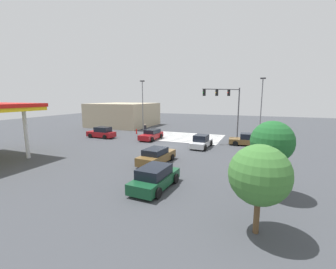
{
  "coord_description": "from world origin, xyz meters",
  "views": [
    {
      "loc": [
        -10.44,
        25.75,
        6.2
      ],
      "look_at": [
        0.0,
        0.0,
        1.55
      ],
      "focal_mm": 24.0,
      "sensor_mm": 36.0,
      "label": 1
    }
  ],
  "objects_px": {
    "car_1": "(156,156)",
    "car_5": "(102,133)",
    "tree_corner_a": "(259,175)",
    "car_0": "(151,135)",
    "traffic_signal_mast": "(227,102)",
    "tree_corner_b": "(272,142)",
    "street_light_pole_b": "(261,102)",
    "fire_hydrant": "(137,131)",
    "car_3": "(201,142)",
    "pedestrian": "(145,128)",
    "street_light_pole_a": "(143,101)",
    "car_4": "(155,178)",
    "car_2": "(247,140)"
  },
  "relations": [
    {
      "from": "car_1",
      "to": "car_5",
      "type": "bearing_deg",
      "value": 60.56
    },
    {
      "from": "tree_corner_a",
      "to": "car_0",
      "type": "bearing_deg",
      "value": -52.19
    },
    {
      "from": "car_0",
      "to": "traffic_signal_mast",
      "type": "bearing_deg",
      "value": 106.94
    },
    {
      "from": "car_1",
      "to": "tree_corner_b",
      "type": "xyz_separation_m",
      "value": [
        -9.6,
        3.61,
        2.75
      ]
    },
    {
      "from": "car_0",
      "to": "street_light_pole_b",
      "type": "height_order",
      "value": "street_light_pole_b"
    },
    {
      "from": "car_1",
      "to": "car_5",
      "type": "distance_m",
      "value": 16.3
    },
    {
      "from": "tree_corner_a",
      "to": "fire_hydrant",
      "type": "relative_size",
      "value": 4.84
    },
    {
      "from": "car_3",
      "to": "pedestrian",
      "type": "relative_size",
      "value": 2.69
    },
    {
      "from": "car_1",
      "to": "street_light_pole_a",
      "type": "height_order",
      "value": "street_light_pole_a"
    },
    {
      "from": "pedestrian",
      "to": "tree_corner_a",
      "type": "height_order",
      "value": "tree_corner_a"
    },
    {
      "from": "car_5",
      "to": "pedestrian",
      "type": "relative_size",
      "value": 2.65
    },
    {
      "from": "tree_corner_b",
      "to": "fire_hydrant",
      "type": "height_order",
      "value": "tree_corner_b"
    },
    {
      "from": "traffic_signal_mast",
      "to": "car_3",
      "type": "distance_m",
      "value": 7.43
    },
    {
      "from": "tree_corner_b",
      "to": "fire_hydrant",
      "type": "relative_size",
      "value": 5.55
    },
    {
      "from": "car_4",
      "to": "street_light_pole_a",
      "type": "height_order",
      "value": "street_light_pole_a"
    },
    {
      "from": "street_light_pole_b",
      "to": "tree_corner_b",
      "type": "height_order",
      "value": "street_light_pole_b"
    },
    {
      "from": "car_4",
      "to": "street_light_pole_b",
      "type": "distance_m",
      "value": 25.99
    },
    {
      "from": "car_0",
      "to": "fire_hydrant",
      "type": "relative_size",
      "value": 5.51
    },
    {
      "from": "car_5",
      "to": "street_light_pole_b",
      "type": "relative_size",
      "value": 0.49
    },
    {
      "from": "car_1",
      "to": "car_2",
      "type": "relative_size",
      "value": 1.07
    },
    {
      "from": "traffic_signal_mast",
      "to": "street_light_pole_a",
      "type": "bearing_deg",
      "value": -63.39
    },
    {
      "from": "street_light_pole_a",
      "to": "fire_hydrant",
      "type": "xyz_separation_m",
      "value": [
        -1.23,
        4.62,
        -4.99
      ]
    },
    {
      "from": "traffic_signal_mast",
      "to": "car_1",
      "type": "bearing_deg",
      "value": 26.04
    },
    {
      "from": "pedestrian",
      "to": "tree_corner_a",
      "type": "relative_size",
      "value": 0.4
    },
    {
      "from": "car_5",
      "to": "tree_corner_a",
      "type": "height_order",
      "value": "tree_corner_a"
    },
    {
      "from": "tree_corner_a",
      "to": "car_5",
      "type": "bearing_deg",
      "value": -37.78
    },
    {
      "from": "car_2",
      "to": "tree_corner_b",
      "type": "height_order",
      "value": "tree_corner_b"
    },
    {
      "from": "traffic_signal_mast",
      "to": "fire_hydrant",
      "type": "height_order",
      "value": "traffic_signal_mast"
    },
    {
      "from": "car_0",
      "to": "street_light_pole_a",
      "type": "height_order",
      "value": "street_light_pole_a"
    },
    {
      "from": "car_2",
      "to": "fire_hydrant",
      "type": "relative_size",
      "value": 5.22
    },
    {
      "from": "car_0",
      "to": "car_4",
      "type": "xyz_separation_m",
      "value": [
        -8.18,
        16.03,
        0.04
      ]
    },
    {
      "from": "car_1",
      "to": "car_3",
      "type": "bearing_deg",
      "value": -11.36
    },
    {
      "from": "traffic_signal_mast",
      "to": "street_light_pole_b",
      "type": "height_order",
      "value": "street_light_pole_b"
    },
    {
      "from": "car_3",
      "to": "car_4",
      "type": "height_order",
      "value": "car_3"
    },
    {
      "from": "car_3",
      "to": "tree_corner_b",
      "type": "relative_size",
      "value": 0.95
    },
    {
      "from": "traffic_signal_mast",
      "to": "street_light_pole_a",
      "type": "distance_m",
      "value": 17.04
    },
    {
      "from": "car_4",
      "to": "pedestrian",
      "type": "height_order",
      "value": "pedestrian"
    },
    {
      "from": "pedestrian",
      "to": "car_5",
      "type": "bearing_deg",
      "value": -81.29
    },
    {
      "from": "traffic_signal_mast",
      "to": "car_5",
      "type": "height_order",
      "value": "traffic_signal_mast"
    },
    {
      "from": "car_2",
      "to": "car_4",
      "type": "xyz_separation_m",
      "value": [
        5.13,
        17.14,
        0.03
      ]
    },
    {
      "from": "street_light_pole_b",
      "to": "tree_corner_b",
      "type": "bearing_deg",
      "value": 91.54
    },
    {
      "from": "car_4",
      "to": "street_light_pole_a",
      "type": "bearing_deg",
      "value": 32.91
    },
    {
      "from": "car_1",
      "to": "street_light_pole_a",
      "type": "relative_size",
      "value": 0.52
    },
    {
      "from": "car_2",
      "to": "car_4",
      "type": "height_order",
      "value": "car_4"
    },
    {
      "from": "street_light_pole_a",
      "to": "street_light_pole_b",
      "type": "bearing_deg",
      "value": -178.56
    },
    {
      "from": "car_4",
      "to": "fire_hydrant",
      "type": "bearing_deg",
      "value": 35.96
    },
    {
      "from": "car_2",
      "to": "pedestrian",
      "type": "bearing_deg",
      "value": -14.37
    },
    {
      "from": "tree_corner_a",
      "to": "fire_hydrant",
      "type": "xyz_separation_m",
      "value": [
        19.25,
        -22.49,
        -2.36
      ]
    },
    {
      "from": "car_5",
      "to": "pedestrian",
      "type": "height_order",
      "value": "pedestrian"
    },
    {
      "from": "street_light_pole_a",
      "to": "car_5",
      "type": "bearing_deg",
      "value": 78.53
    }
  ]
}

